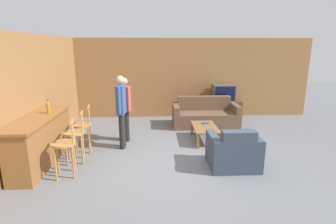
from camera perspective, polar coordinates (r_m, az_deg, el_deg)
name	(u,v)px	position (r m, az deg, el deg)	size (l,w,h in m)	color
ground_plane	(179,161)	(5.55, 2.38, -10.69)	(24.00, 24.00, 0.00)	slate
wall_back	(170,78)	(8.79, 0.36, 7.34)	(9.40, 0.08, 2.60)	#9E6B3D
wall_left	(46,90)	(6.97, -25.04, 4.28)	(0.08, 8.69, 2.60)	#9E6B3D
bar_counter	(41,140)	(5.87, -25.85, -5.55)	(0.55, 2.14, 0.98)	brown
bar_chair_near	(65,147)	(5.11, -21.57, -7.08)	(0.51, 0.51, 1.05)	#B77F42
bar_chair_mid	(75,136)	(5.65, -19.62, -4.89)	(0.50, 0.50, 1.05)	#B77F42
bar_chair_far	(82,127)	(6.17, -18.13, -3.20)	(0.50, 0.50, 1.05)	#B77F42
couch_far	(205,116)	(7.96, 8.08, -0.80)	(1.93, 0.88, 0.85)	brown
armchair_near	(233,152)	(5.36, 14.05, -8.49)	(0.94, 0.83, 0.83)	#384251
coffee_table	(205,128)	(6.66, 8.03, -3.54)	(0.59, 1.09, 0.38)	brown
tv_unit	(222,109)	(8.90, 11.76, 0.57)	(1.20, 0.50, 0.59)	#513823
tv	(223,93)	(8.79, 11.95, 4.14)	(0.71, 0.49, 0.53)	#4C4C4C
bottle	(48,107)	(5.93, -24.62, 0.98)	(0.07, 0.07, 0.29)	#B27A23
book_on_table	(205,123)	(6.88, 8.13, -2.41)	(0.17, 0.14, 0.03)	navy
person_by_window	(125,106)	(6.57, -9.38, 1.38)	(0.35, 0.48, 1.60)	black
person_by_counter	(121,108)	(6.07, -10.12, 0.94)	(0.19, 0.51, 1.70)	black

